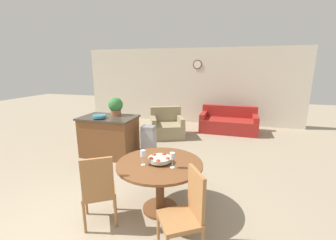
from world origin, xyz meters
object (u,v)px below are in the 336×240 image
(wine_glass_right, at_px, (172,157))
(wine_glass_left, at_px, (143,154))
(kitchen_island, at_px, (109,136))
(fruit_bowl, at_px, (160,159))
(dining_chair_near_right, at_px, (187,210))
(dining_table, at_px, (160,174))
(potted_plant, at_px, (116,106))
(couch, at_px, (228,123))
(dining_chair_near_left, at_px, (99,188))
(teal_bowl, at_px, (99,116))
(armchair, at_px, (167,127))
(trash_bin, at_px, (149,141))

(wine_glass_right, bearing_deg, wine_glass_left, -176.34)
(wine_glass_right, distance_m, kitchen_island, 2.72)
(fruit_bowl, bearing_deg, wine_glass_left, -146.12)
(dining_chair_near_right, bearing_deg, fruit_bowl, 5.66)
(dining_table, xyz_separation_m, wine_glass_right, (0.21, -0.11, 0.33))
(dining_table, relative_size, fruit_bowl, 3.77)
(potted_plant, height_order, couch, potted_plant)
(fruit_bowl, distance_m, wine_glass_left, 0.26)
(wine_glass_left, xyz_separation_m, kitchen_island, (-1.60, 1.81, -0.43))
(dining_chair_near_left, bearing_deg, wine_glass_right, -7.23)
(wine_glass_right, bearing_deg, couch, 81.96)
(wine_glass_left, bearing_deg, wine_glass_right, 3.66)
(wine_glass_right, distance_m, teal_bowl, 2.62)
(fruit_bowl, bearing_deg, potted_plant, 132.05)
(kitchen_island, distance_m, armchair, 2.01)
(dining_chair_near_right, relative_size, armchair, 0.80)
(kitchen_island, relative_size, teal_bowl, 4.32)
(wine_glass_left, xyz_separation_m, couch, (1.06, 4.63, -0.63))
(dining_chair_near_left, distance_m, wine_glass_left, 0.71)
(potted_plant, bearing_deg, fruit_bowl, -47.95)
(kitchen_island, relative_size, potted_plant, 2.99)
(wine_glass_right, xyz_separation_m, couch, (0.65, 4.61, -0.63))
(armchair, bearing_deg, trash_bin, -112.36)
(dining_chair_near_left, bearing_deg, potted_plant, 80.65)
(wine_glass_left, height_order, couch, wine_glass_left)
(dining_table, bearing_deg, dining_chair_near_left, -141.82)
(potted_plant, bearing_deg, armchair, 64.06)
(wine_glass_right, relative_size, teal_bowl, 0.73)
(dining_chair_near_left, height_order, wine_glass_right, dining_chair_near_left)
(wine_glass_right, height_order, couch, wine_glass_right)
(wine_glass_right, bearing_deg, armchair, 107.47)
(wine_glass_left, distance_m, couch, 4.79)
(dining_table, distance_m, teal_bowl, 2.42)
(potted_plant, height_order, armchair, potted_plant)
(wine_glass_left, distance_m, potted_plant, 2.52)
(wine_glass_left, distance_m, kitchen_island, 2.45)
(dining_chair_near_left, height_order, kitchen_island, dining_chair_near_left)
(dining_chair_near_left, height_order, fruit_bowl, dining_chair_near_left)
(couch, height_order, armchair, armchair)
(trash_bin, bearing_deg, wine_glass_left, -71.01)
(wine_glass_left, bearing_deg, dining_chair_near_right, -36.51)
(kitchen_island, height_order, potted_plant, potted_plant)
(armchair, bearing_deg, couch, 6.28)
(dining_table, height_order, teal_bowl, teal_bowl)
(fruit_bowl, relative_size, wine_glass_left, 1.51)
(wine_glass_left, relative_size, trash_bin, 0.29)
(dining_table, distance_m, armchair, 3.61)
(wine_glass_right, xyz_separation_m, kitchen_island, (-2.00, 1.78, -0.43))
(potted_plant, bearing_deg, kitchen_island, -115.18)
(trash_bin, distance_m, couch, 3.16)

